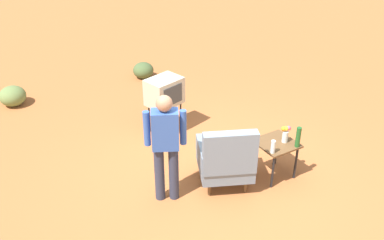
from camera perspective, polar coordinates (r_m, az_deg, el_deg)
name	(u,v)px	position (r m, az deg, el deg)	size (l,w,h in m)	color
ground_plane	(220,178)	(6.71, 3.71, -7.69)	(60.00, 60.00, 0.00)	#AD6033
armchair	(226,159)	(6.27, 4.57, -5.12)	(1.01, 1.02, 1.06)	brown
side_table	(276,147)	(6.60, 11.08, -3.57)	(0.56, 0.56, 0.60)	black
tv_on_stand	(164,92)	(7.54, -3.69, 3.74)	(0.70, 0.58, 1.03)	black
person_standing	(166,143)	(5.80, -3.53, -3.01)	(0.52, 0.36, 1.64)	#2D3347
bottle_short_clear	(273,147)	(6.26, 10.68, -3.50)	(0.06, 0.06, 0.20)	silver
bottle_wine_green	(298,137)	(6.45, 13.89, -2.20)	(0.07, 0.07, 0.32)	#1E5623
flower_vase	(286,133)	(6.52, 12.28, -1.73)	(0.15, 0.09, 0.27)	silver
shrub_mid	(13,96)	(9.42, -22.66, 2.97)	(0.53, 0.53, 0.41)	olive
shrub_far	(143,70)	(10.02, -6.47, 6.57)	(0.47, 0.47, 0.37)	#475B33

